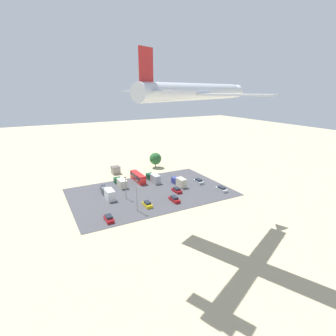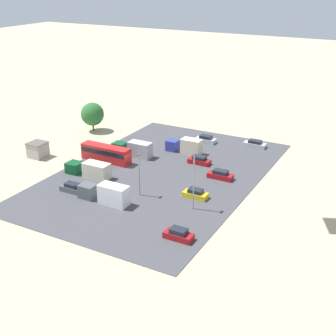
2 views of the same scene
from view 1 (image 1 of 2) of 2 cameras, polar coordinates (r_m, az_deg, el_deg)
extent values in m
plane|color=tan|center=(97.16, -5.62, -3.79)|extent=(400.00, 400.00, 0.00)
cube|color=#424247|center=(90.71, -3.77, -5.25)|extent=(53.10, 34.40, 0.08)
cube|color=#9E998E|center=(111.84, -11.33, -0.47)|extent=(3.28, 3.23, 2.94)
cube|color=#59514C|center=(111.40, -11.38, 0.29)|extent=(3.52, 3.47, 0.12)
cube|color=red|center=(101.08, -6.56, -2.00)|extent=(2.42, 10.42, 3.15)
cube|color=black|center=(100.90, -6.57, -1.70)|extent=(2.46, 10.00, 0.88)
cube|color=maroon|center=(73.38, -12.74, -10.82)|extent=(1.92, 4.17, 0.92)
cube|color=#1E232D|center=(73.02, -12.78, -10.27)|extent=(1.61, 2.34, 0.67)
cube|color=#ADB2B7|center=(99.54, 6.67, -2.99)|extent=(1.96, 4.48, 0.90)
cube|color=#1E232D|center=(99.28, 6.68, -2.57)|extent=(1.64, 2.51, 0.66)
cube|color=gold|center=(80.13, -4.51, -7.99)|extent=(1.86, 4.14, 0.88)
cube|color=#1E232D|center=(79.82, -4.53, -7.49)|extent=(1.56, 2.32, 0.64)
cube|color=maroon|center=(83.25, 1.40, -6.93)|extent=(1.82, 4.63, 0.94)
cube|color=#1E232D|center=(82.93, 1.40, -6.42)|extent=(1.53, 2.59, 0.69)
cube|color=#ADB2B7|center=(93.36, 11.57, -4.62)|extent=(1.96, 4.70, 0.84)
cube|color=#1E232D|center=(93.10, 11.60, -4.20)|extent=(1.65, 2.63, 0.61)
cube|color=maroon|center=(90.42, 1.93, -4.97)|extent=(1.93, 4.33, 0.90)
cube|color=#1E232D|center=(90.13, 1.93, -4.51)|extent=(1.62, 2.43, 0.66)
cube|color=#4C5156|center=(94.68, -13.80, -4.43)|extent=(1.76, 4.31, 0.92)
cube|color=#1E232D|center=(94.40, -13.83, -3.98)|extent=(1.48, 2.41, 0.68)
cube|color=navy|center=(98.56, 1.60, -2.68)|extent=(2.32, 2.30, 2.20)
cube|color=beige|center=(94.88, 2.91, -3.18)|extent=(2.32, 4.09, 3.14)
cube|color=#0C4723|center=(100.59, -10.89, -2.64)|extent=(2.51, 2.71, 2.00)
cube|color=beige|center=(95.84, -9.96, -3.31)|extent=(2.51, 4.82, 2.86)
cube|color=#4C5156|center=(91.03, -13.46, -4.82)|extent=(2.37, 2.73, 2.29)
cube|color=white|center=(86.20, -12.57, -5.65)|extent=(2.37, 4.85, 3.27)
cube|color=#0C4723|center=(103.36, -3.96, -1.79)|extent=(2.37, 2.62, 2.15)
cube|color=#B2B2B7|center=(98.96, -2.78, -2.35)|extent=(2.37, 4.65, 3.07)
cylinder|color=brown|center=(118.66, -2.73, 0.63)|extent=(0.36, 0.36, 2.07)
sphere|color=#28602D|center=(117.85, -2.75, 2.05)|extent=(5.34, 5.34, 5.34)
cylinder|color=gray|center=(75.96, -6.80, -6.12)|extent=(0.20, 0.20, 9.09)
cube|color=#4C4C51|center=(74.26, -6.92, -2.76)|extent=(0.90, 0.28, 0.20)
cylinder|color=gray|center=(85.05, -9.20, -4.38)|extent=(0.20, 0.20, 7.11)
cube|color=#4C4C51|center=(83.79, -9.32, -1.99)|extent=(0.90, 0.28, 0.20)
cylinder|color=silver|center=(57.12, 6.21, 16.18)|extent=(33.29, 17.15, 3.41)
cone|color=silver|center=(73.42, 14.18, 15.91)|extent=(4.73, 4.47, 3.24)
cube|color=silver|center=(57.13, 6.19, 15.67)|extent=(17.10, 30.69, 0.36)
cube|color=silver|center=(45.37, -4.06, 16.31)|extent=(6.72, 11.20, 0.24)
cube|color=#B22323|center=(45.00, -4.80, 21.35)|extent=(2.99, 1.52, 5.58)
camera|label=2|loc=(50.84, -71.78, 6.38)|focal=50.00mm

